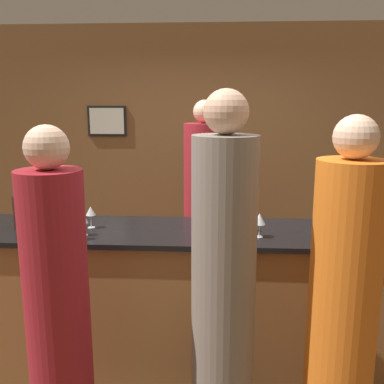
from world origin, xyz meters
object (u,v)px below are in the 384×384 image
guest_0 (58,310)px  guest_1 (223,291)px  guest_2 (343,308)px  wine_bottle_0 (18,212)px  bartender (204,219)px

guest_0 → guest_1: size_ratio=0.91×
guest_1 → guest_2: size_ratio=1.07×
guest_0 → wine_bottle_0: guest_0 is taller
bartender → guest_2: bartender is taller
bartender → guest_2: 1.78m
guest_2 → wine_bottle_0: bearing=161.5°
bartender → wine_bottle_0: bearing=35.3°
guest_1 → guest_2: guest_1 is taller
bartender → guest_1: guest_1 is taller
bartender → guest_1: (0.16, -1.57, 0.03)m
guest_0 → bartender: bearing=66.4°
bartender → guest_2: bearing=116.3°
guest_1 → guest_2: 0.64m
guest_0 → guest_2: size_ratio=0.97×
bartender → guest_0: 1.82m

